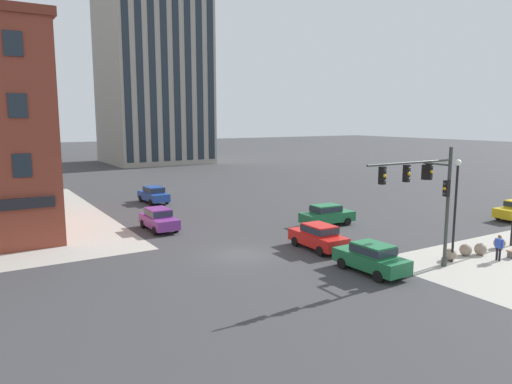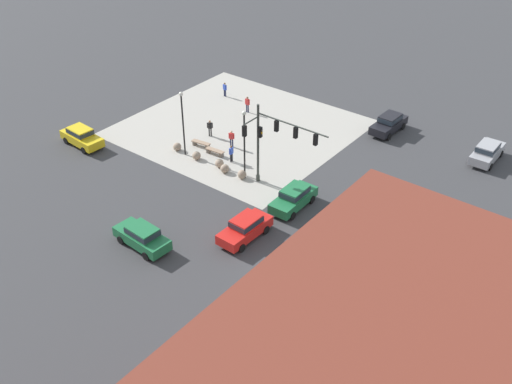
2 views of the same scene
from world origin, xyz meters
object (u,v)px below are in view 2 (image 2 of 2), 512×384
Objects in this scene: bollard_sphere_curb_b at (225,169)px; car_cross_eastbound at (222,368)px; bollard_sphere_curb_d at (197,156)px; car_main_northbound_far at (487,151)px; bollard_sphere_curb_a at (242,174)px; pedestrian_near_bench at (210,127)px; pedestrian_at_curb at (232,138)px; traffic_signal_main at (271,138)px; pedestrian_by_lamp at (247,103)px; bollard_sphere_curb_c at (219,163)px; car_main_southbound_far at (142,236)px; car_main_northbound_near at (294,197)px; pedestrian_with_bag at (225,89)px; car_parked_curb at (245,227)px; car_cross_westbound at (389,123)px; pedestrian_walking_east at (231,153)px; street_lamp_mid_sidewalk at (183,117)px; car_main_mid at (81,136)px; bench_mid_block at (201,144)px; bollard_sphere_curb_e at (177,147)px; bench_near_signal at (215,151)px.

bollard_sphere_curb_b is 0.17× the size of car_cross_eastbound.
car_main_northbound_far is (-20.07, -15.27, 0.54)m from bollard_sphere_curb_d.
bollard_sphere_curb_a is at bearing -54.11° from car_cross_eastbound.
bollard_sphere_curb_d is 4.41m from pedestrian_near_bench.
bollard_sphere_curb_d is at bearing 74.36° from pedestrian_at_curb.
traffic_signal_main reaches higher than pedestrian_by_lamp.
car_cross_eastbound is (-13.93, 16.68, 0.54)m from bollard_sphere_curb_b.
bollard_sphere_curb_b is 1.00× the size of bollard_sphere_curb_c.
bollard_sphere_curb_d is at bearing -65.20° from car_main_southbound_far.
pedestrian_near_bench reaches higher than bollard_sphere_curb_d.
bollard_sphere_curb_d is 0.17× the size of car_main_northbound_far.
car_cross_eastbound is at bearing 111.80° from car_main_northbound_near.
car_parked_curb is at bearing 133.68° from pedestrian_with_bag.
bollard_sphere_curb_b is at bearing 63.73° from car_cross_westbound.
pedestrian_walking_east is (2.42, -1.54, 0.53)m from bollard_sphere_curb_a.
street_lamp_mid_sidewalk is 1.36× the size of car_main_northbound_far.
car_cross_eastbound is at bearing 131.03° from bollard_sphere_curb_c.
pedestrian_with_bag is at bearing 8.09° from car_main_northbound_far.
pedestrian_at_curb is at bearing -123.10° from street_lamp_mid_sidewalk.
car_cross_eastbound is 0.98× the size of car_main_mid.
bollard_sphere_curb_b is (4.42, 0.52, -4.19)m from traffic_signal_main.
bench_mid_block is at bearing -12.59° from car_main_northbound_near.
bollard_sphere_curb_b is at bearing -50.14° from car_cross_eastbound.
traffic_signal_main reaches higher than bollard_sphere_curb_c.
pedestrian_at_curb is 0.37× the size of car_parked_curb.
bollard_sphere_curb_a is 7.26m from street_lamp_mid_sidewalk.
bollard_sphere_curb_e is 0.47× the size of pedestrian_walking_east.
pedestrian_walking_east is 0.36× the size of car_parked_curb.
pedestrian_by_lamp is 0.37× the size of car_main_southbound_far.
car_main_northbound_far is 0.98× the size of car_main_southbound_far.
car_main_southbound_far is 1.00× the size of car_main_mid.
bollard_sphere_curb_a is at bearing 135.20° from pedestrian_with_bag.
car_main_southbound_far is (-6.59, 11.32, -2.81)m from street_lamp_mid_sidewalk.
pedestrian_with_bag is 16.33m from car_main_mid.
bench_near_signal is at bearing -9.89° from traffic_signal_main.
street_lamp_mid_sidewalk is at bearing 85.28° from bench_mid_block.
pedestrian_near_bench is at bearing -40.72° from bollard_sphere_curb_c.
car_main_northbound_near is 0.98× the size of car_main_mid.
bollard_sphere_curb_a reaches higher than bench_mid_block.
pedestrian_with_bag is at bearing -44.80° from bollard_sphere_curb_a.
bench_mid_block is (6.28, -1.89, -0.05)m from bollard_sphere_curb_a.
car_cross_eastbound is (-19.54, 26.83, -0.05)m from pedestrian_by_lamp.
bollard_sphere_curb_c is 0.47× the size of pedestrian_walking_east.
pedestrian_at_curb reaches higher than bench_near_signal.
car_parked_curb is (-12.59, 16.09, -0.05)m from pedestrian_by_lamp.
traffic_signal_main is at bearing -102.27° from car_main_southbound_far.
bollard_sphere_curb_a is at bearing 7.46° from traffic_signal_main.
car_cross_eastbound is 0.99× the size of car_parked_curb.
traffic_signal_main reaches higher than car_main_southbound_far.
street_lamp_mid_sidewalk is at bearing -27.48° from car_parked_curb.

